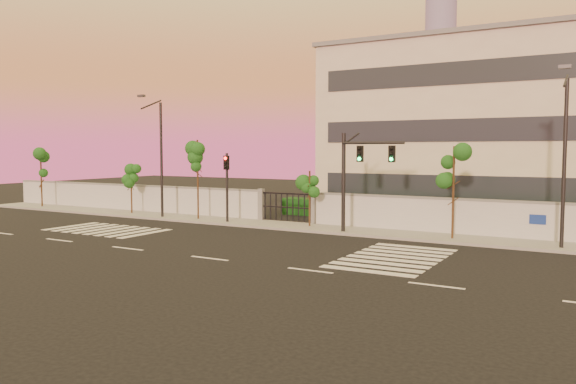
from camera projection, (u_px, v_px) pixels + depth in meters
name	position (u px, v px, depth m)	size (l,w,h in m)	color
ground	(210.00, 258.00, 24.68)	(120.00, 120.00, 0.00)	black
sidewalk	(318.00, 228.00, 33.74)	(60.00, 3.00, 0.15)	gray
perimeter_wall	(330.00, 210.00, 34.91)	(60.00, 0.36, 2.20)	#B4B6BC
hedge_row	(363.00, 210.00, 36.77)	(41.00, 4.25, 1.80)	#10340F
institutional_building	(510.00, 130.00, 38.73)	(24.40, 12.40, 12.25)	beige
distant_skyscraper	(440.00, 41.00, 294.36)	(16.00, 16.00, 118.00)	slate
road_markings	(231.00, 243.00, 28.71)	(57.00, 7.62, 0.02)	silver
street_tree_a	(41.00, 165.00, 45.88)	(1.52, 1.21, 4.86)	#382314
street_tree_b	(132.00, 178.00, 41.13)	(1.41, 1.13, 3.69)	#382314
street_tree_c	(198.00, 161.00, 37.59)	(1.43, 1.14, 5.45)	#382314
street_tree_d	(310.00, 186.00, 33.97)	(1.35, 1.07, 3.52)	#382314
street_tree_e	(454.00, 172.00, 29.15)	(1.43, 1.14, 4.97)	#382314
traffic_signal_main	(355.00, 171.00, 31.32)	(3.61, 0.45, 5.72)	black
traffic_signal_secondary	(227.00, 179.00, 36.09)	(0.36, 0.34, 4.57)	black
streetlight_west	(160.00, 153.00, 38.58)	(0.50, 2.02, 8.41)	black
streetlight_east	(564.00, 154.00, 26.14)	(0.51, 2.04, 8.47)	black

